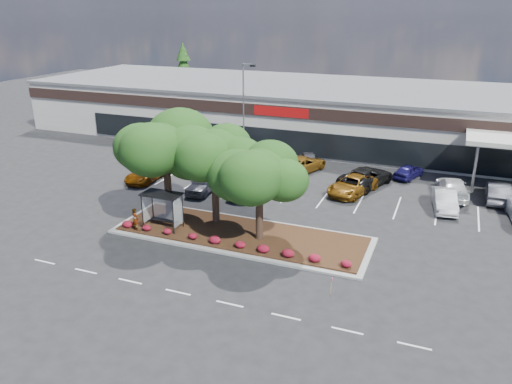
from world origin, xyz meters
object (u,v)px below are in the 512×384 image
at_px(car_1, 226,168).
at_px(survey_stake, 331,284).
at_px(light_pole, 245,124).
at_px(car_0, 146,174).

bearing_deg(car_1, survey_stake, -38.30).
xyz_separation_m(light_pole, car_1, (-1.02, -2.31, -3.78)).
relative_size(survey_stake, car_1, 0.19).
relative_size(car_0, car_1, 0.90).
bearing_deg(survey_stake, light_pole, 124.85).
distance_m(car_0, car_1, 7.42).
xyz_separation_m(car_0, car_1, (6.19, 4.09, 0.11)).
distance_m(light_pole, car_0, 10.40).
height_order(survey_stake, car_0, car_0).
bearing_deg(car_0, car_1, 31.01).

